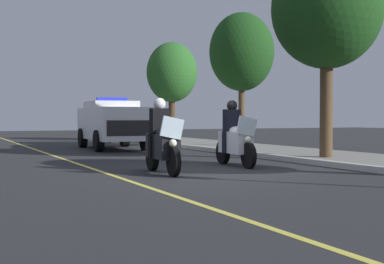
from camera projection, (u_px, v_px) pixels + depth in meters
name	position (u px, v px, depth m)	size (l,w,h in m)	color
ground_plane	(212.00, 172.00, 12.94)	(80.00, 80.00, 0.00)	#28282B
curb_strip	(326.00, 163.00, 14.33)	(48.00, 0.24, 0.15)	#B7B5AD
sidewalk_strip	(382.00, 162.00, 15.13)	(48.00, 3.60, 0.10)	gray
lane_stripe_center	(114.00, 176.00, 11.94)	(48.00, 0.12, 0.01)	#E0D14C
police_motorcycle_lead_left	(162.00, 143.00, 12.53)	(2.14, 0.60, 1.72)	black
police_motorcycle_lead_right	(235.00, 139.00, 14.33)	(2.14, 0.60, 1.72)	black
police_suv	(112.00, 122.00, 21.88)	(5.00, 2.28, 2.05)	silver
cyclist_background	(107.00, 126.00, 27.50)	(1.76, 0.33, 1.69)	black
tree_mid_block	(327.00, 10.00, 16.08)	(3.24, 3.24, 6.10)	#4C3823
tree_far_back	(242.00, 52.00, 22.66)	(2.67, 2.67, 5.47)	#4C3823
tree_behind_suv	(172.00, 73.00, 28.94)	(2.66, 2.66, 5.10)	#42301E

